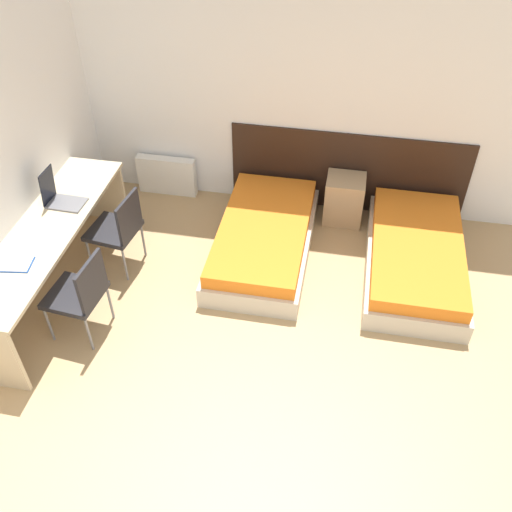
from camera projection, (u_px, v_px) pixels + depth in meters
name	position (u px, v px, depth m)	size (l,w,h in m)	color
ground_plane	(204.00, 494.00, 4.18)	(20.00, 20.00, 0.00)	tan
wall_back	(286.00, 95.00, 6.03)	(5.50, 0.05, 2.70)	white
headboard_panel	(347.00, 172.00, 6.48)	(2.67, 0.03, 0.98)	black
bed_near_window	(264.00, 239.00, 6.08)	(0.98, 1.88, 0.38)	beige
bed_near_door	(415.00, 257.00, 5.86)	(0.98, 1.88, 0.38)	beige
nightstand	(344.00, 199.00, 6.45)	(0.43, 0.39, 0.55)	tan
radiator	(167.00, 175.00, 6.88)	(0.71, 0.12, 0.48)	silver
desk	(49.00, 242.00, 5.37)	(0.60, 2.43, 0.77)	#C6B28E
chair_near_laptop	(118.00, 227.00, 5.71)	(0.52, 0.52, 0.89)	#232328
chair_near_notebook	(80.00, 292.00, 5.03)	(0.51, 0.51, 0.89)	#232328
laptop	(60.00, 197.00, 5.52)	(0.36, 0.26, 0.37)	slate
open_notebook	(13.00, 264.00, 4.90)	(0.35, 0.25, 0.02)	#1E4793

